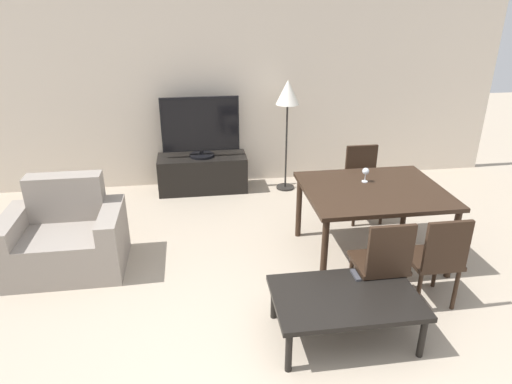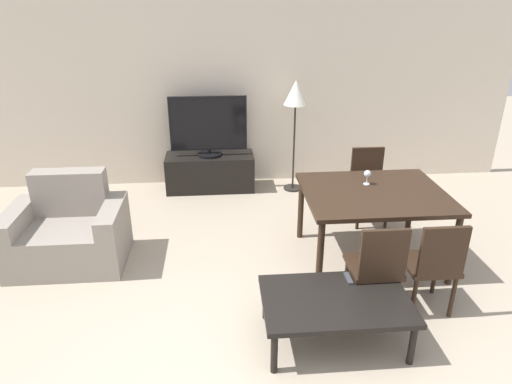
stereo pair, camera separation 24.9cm
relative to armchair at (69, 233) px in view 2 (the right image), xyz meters
The scene contains 12 objects.
wall_back 2.84m from the armchair, 49.64° to the left, with size 7.54×0.06×2.70m.
armchair is the anchor object (origin of this frame).
tv_stand 2.18m from the armchair, 51.69° to the left, with size 1.16×0.46×0.48m.
tv 2.25m from the armchair, 51.65° to the left, with size 0.99×0.32×0.78m.
coffee_table 2.66m from the armchair, 29.84° to the right, with size 1.09×0.69×0.38m.
dining_table 2.95m from the armchair, ahead, with size 1.33×1.09×0.73m.
dining_chair_near 2.90m from the armchair, 21.32° to the right, with size 0.40×0.40×0.84m.
dining_chair_far 3.23m from the armchair, 11.59° to the left, with size 0.40×0.40×0.84m.
dining_chair_near_right 3.33m from the armchair, 18.42° to the right, with size 0.40×0.40×0.84m.
floor_lamp 3.07m from the armchair, 33.15° to the left, with size 0.30×0.30×1.46m.
remote_primary 2.69m from the armchair, 24.04° to the right, with size 0.04×0.15×0.02m.
wine_glass_left 2.95m from the armchair, ahead, with size 0.07×0.07×0.15m.
Camera 2 is at (-0.22, -2.15, 2.44)m, focal length 32.00 mm.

